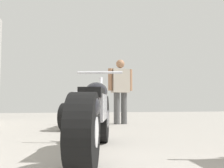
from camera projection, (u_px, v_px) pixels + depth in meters
ground_plane at (101, 139)px, 3.66m from camera, size 17.83×17.83×0.00m
motorcycle_maroon_cruiser at (94, 116)px, 2.64m from camera, size 0.76×2.11×0.99m
motorcycle_black_naked at (76, 112)px, 5.34m from camera, size 0.81×1.72×0.82m
mechanic_in_blue at (120, 87)px, 6.19m from camera, size 0.66×0.30×1.64m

